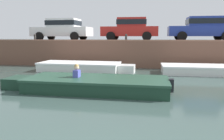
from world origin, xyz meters
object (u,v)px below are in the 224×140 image
object	(u,v)px
car_centre_blue	(203,28)
mooring_bollard_west	(35,37)
boat_moored_west_white	(83,67)
motorboat_passing	(90,84)
car_leftmost_white	(63,29)
mooring_bollard_mid	(126,37)
boat_moored_central_white	(216,70)
car_left_inner_red	(131,28)

from	to	relation	value
car_centre_blue	mooring_bollard_west	distance (m)	11.24
boat_moored_west_white	motorboat_passing	xyz separation A→B (m)	(1.63, -4.35, -0.01)
car_centre_blue	mooring_bollard_west	xyz separation A→B (m)	(-11.14, -1.32, -0.61)
car_leftmost_white	mooring_bollard_mid	size ratio (longest dim) A/B	9.73
car_centre_blue	car_leftmost_white	bearing A→B (deg)	-179.98
car_centre_blue	mooring_bollard_west	world-z (taller)	car_centre_blue
mooring_bollard_west	boat_moored_central_white	bearing A→B (deg)	-9.48
boat_moored_central_white	car_left_inner_red	world-z (taller)	car_left_inner_red
car_leftmost_white	car_left_inner_red	bearing A→B (deg)	0.04
boat_moored_west_white	car_centre_blue	xyz separation A→B (m)	(7.09, 3.38, 2.29)
car_left_inner_red	motorboat_passing	bearing A→B (deg)	-95.58
motorboat_passing	car_left_inner_red	world-z (taller)	car_left_inner_red
motorboat_passing	car_left_inner_red	xyz separation A→B (m)	(0.76, 7.73, 2.30)
boat_moored_central_white	car_centre_blue	bearing A→B (deg)	92.22
car_leftmost_white	car_centre_blue	xyz separation A→B (m)	(9.66, 0.00, -0.00)
mooring_bollard_mid	car_centre_blue	bearing A→B (deg)	15.20
car_leftmost_white	mooring_bollard_west	size ratio (longest dim) A/B	9.73
boat_moored_west_white	mooring_bollard_mid	xyz separation A→B (m)	(2.22, 2.06, 1.68)
mooring_bollard_mid	boat_moored_central_white	bearing A→B (deg)	-20.68
car_left_inner_red	car_centre_blue	bearing A→B (deg)	-0.01
car_leftmost_white	mooring_bollard_mid	distance (m)	5.02
boat_moored_west_white	boat_moored_central_white	size ratio (longest dim) A/B	0.89
motorboat_passing	boat_moored_central_white	bearing A→B (deg)	39.03
car_centre_blue	mooring_bollard_west	bearing A→B (deg)	-173.24
boat_moored_west_white	car_centre_blue	size ratio (longest dim) A/B	1.30
boat_moored_west_white	boat_moored_central_white	world-z (taller)	boat_moored_west_white
motorboat_passing	car_leftmost_white	xyz separation A→B (m)	(-4.20, 7.73, 2.30)
mooring_bollard_west	mooring_bollard_mid	world-z (taller)	same
motorboat_passing	car_centre_blue	size ratio (longest dim) A/B	1.48
mooring_bollard_mid	boat_moored_west_white	bearing A→B (deg)	-137.23
car_centre_blue	car_left_inner_red	bearing A→B (deg)	179.99
car_left_inner_red	car_centre_blue	world-z (taller)	same
car_left_inner_red	car_leftmost_white	bearing A→B (deg)	-179.96
boat_moored_west_white	motorboat_passing	distance (m)	4.65
motorboat_passing	mooring_bollard_mid	distance (m)	6.66
boat_moored_west_white	car_left_inner_red	distance (m)	4.73
motorboat_passing	car_leftmost_white	size ratio (longest dim) A/B	1.44
mooring_bollard_west	mooring_bollard_mid	distance (m)	6.28
boat_moored_west_white	car_leftmost_white	size ratio (longest dim) A/B	1.27
boat_moored_central_white	car_leftmost_white	world-z (taller)	car_leftmost_white
boat_moored_central_white	mooring_bollard_west	size ratio (longest dim) A/B	13.82
boat_moored_central_white	motorboat_passing	world-z (taller)	motorboat_passing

